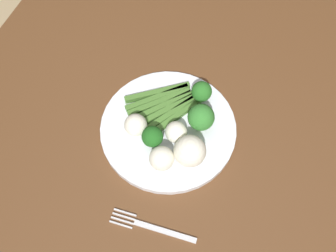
{
  "coord_description": "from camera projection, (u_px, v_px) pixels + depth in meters",
  "views": [
    {
      "loc": [
        -0.34,
        -0.1,
        1.44
      ],
      "look_at": [
        -0.0,
        0.03,
        0.77
      ],
      "focal_mm": 39.54,
      "sensor_mm": 36.0,
      "label": 1
    }
  ],
  "objects": [
    {
      "name": "cauliflower_near_fork",
      "position": [
        136.0,
        125.0,
        0.75
      ],
      "size": [
        0.05,
        0.05,
        0.05
      ],
      "primitive_type": "sphere",
      "color": "white",
      "rests_on": "plate"
    },
    {
      "name": "cauliflower_right",
      "position": [
        190.0,
        151.0,
        0.71
      ],
      "size": [
        0.06,
        0.06,
        0.06
      ],
      "primitive_type": "sphere",
      "color": "white",
      "rests_on": "plate"
    },
    {
      "name": "broccoli_left",
      "position": [
        152.0,
        137.0,
        0.73
      ],
      "size": [
        0.04,
        0.04,
        0.05
      ],
      "color": "#4C7F2B",
      "rests_on": "plate"
    },
    {
      "name": "cauliflower_front",
      "position": [
        162.0,
        158.0,
        0.71
      ],
      "size": [
        0.05,
        0.05,
        0.05
      ],
      "primitive_type": "sphere",
      "color": "white",
      "rests_on": "plate"
    },
    {
      "name": "broccoli_near_center",
      "position": [
        201.0,
        118.0,
        0.74
      ],
      "size": [
        0.05,
        0.05,
        0.07
      ],
      "color": "#609E3D",
      "rests_on": "plate"
    },
    {
      "name": "plate",
      "position": [
        168.0,
        129.0,
        0.78
      ],
      "size": [
        0.28,
        0.28,
        0.01
      ],
      "primitive_type": "cylinder",
      "color": "white",
      "rests_on": "dining_table"
    },
    {
      "name": "dining_table",
      "position": [
        180.0,
        152.0,
        0.86
      ],
      "size": [
        1.38,
        1.04,
        0.75
      ],
      "color": "brown",
      "rests_on": "ground_plane"
    },
    {
      "name": "ground_plane",
      "position": [
        175.0,
        221.0,
        1.45
      ],
      "size": [
        6.0,
        6.0,
        0.02
      ],
      "primitive_type": "cube",
      "color": "tan"
    },
    {
      "name": "broccoli_front_left",
      "position": [
        202.0,
        92.0,
        0.78
      ],
      "size": [
        0.04,
        0.04,
        0.05
      ],
      "color": "#568E33",
      "rests_on": "plate"
    },
    {
      "name": "asparagus_bundle",
      "position": [
        163.0,
        106.0,
        0.79
      ],
      "size": [
        0.16,
        0.16,
        0.01
      ],
      "rotation": [
        0.0,
        0.0,
        2.42
      ],
      "color": "#47752D",
      "rests_on": "plate"
    },
    {
      "name": "cauliflower_mid",
      "position": [
        176.0,
        132.0,
        0.74
      ],
      "size": [
        0.04,
        0.04,
        0.04
      ],
      "primitive_type": "sphere",
      "color": "white",
      "rests_on": "plate"
    },
    {
      "name": "fork",
      "position": [
        152.0,
        227.0,
        0.69
      ],
      "size": [
        0.03,
        0.17,
        0.0
      ],
      "rotation": [
        0.0,
        0.0,
        1.63
      ],
      "color": "silver",
      "rests_on": "dining_table"
    }
  ]
}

